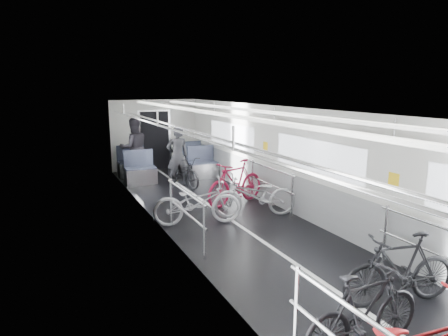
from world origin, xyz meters
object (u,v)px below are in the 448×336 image
object	(u,v)px
bike_right_mid	(256,196)
person_standing	(178,156)
bike_aisle	(183,171)
bike_right_near	(400,269)
person_seated	(134,148)
bike_left_mid	(364,312)
bike_left_far	(197,202)
bike_right_far	(236,183)

from	to	relation	value
bike_right_mid	person_standing	bearing A→B (deg)	-154.54
bike_aisle	bike_right_near	bearing A→B (deg)	-98.08
bike_aisle	person_seated	xyz separation A→B (m)	(-0.99, 1.80, 0.50)
bike_right_near	person_standing	size ratio (longest dim) A/B	0.95
bike_left_mid	person_standing	bearing A→B (deg)	-4.73
bike_left_far	person_seated	bearing A→B (deg)	15.27
bike_left_mid	person_standing	world-z (taller)	person_standing
bike_aisle	person_standing	xyz separation A→B (m)	(-0.12, 0.10, 0.43)
bike_right_mid	bike_aisle	size ratio (longest dim) A/B	1.10
bike_left_mid	bike_right_near	size ratio (longest dim) A/B	0.97
bike_left_mid	bike_right_mid	bearing A→B (deg)	-15.76
bike_left_far	person_seated	size ratio (longest dim) A/B	0.98
bike_aisle	bike_right_far	bearing A→B (deg)	-87.79
person_standing	person_seated	world-z (taller)	person_seated
bike_left_mid	person_standing	xyz separation A→B (m)	(0.56, 7.94, 0.39)
bike_left_far	bike_right_far	world-z (taller)	bike_right_far
bike_left_mid	bike_left_far	size ratio (longest dim) A/B	0.87
bike_right_near	bike_right_far	xyz separation A→B (m)	(0.10, 5.01, 0.05)
bike_right_mid	bike_aisle	xyz separation A→B (m)	(-0.54, 3.31, -0.04)
bike_right_far	person_seated	distance (m)	4.38
person_seated	bike_left_mid	bearing A→B (deg)	90.98
bike_left_mid	bike_right_far	xyz separation A→B (m)	(1.25, 5.56, 0.07)
bike_left_far	bike_right_near	bearing A→B (deg)	-149.41
bike_left_far	bike_aisle	xyz separation A→B (m)	(0.81, 3.22, -0.04)
bike_right_mid	bike_right_far	bearing A→B (deg)	-167.03
bike_right_near	person_standing	distance (m)	7.42
bike_left_far	bike_right_near	world-z (taller)	bike_right_near
person_standing	bike_right_near	bearing A→B (deg)	97.08
bike_left_mid	bike_right_mid	xyz separation A→B (m)	(1.22, 4.53, 0.01)
bike_left_far	bike_right_near	distance (m)	4.25
bike_left_mid	bike_left_far	distance (m)	4.61
bike_aisle	bike_left_far	bearing A→B (deg)	-115.79
bike_left_far	bike_right_far	distance (m)	1.67
bike_right_far	person_standing	xyz separation A→B (m)	(-0.69, 2.37, 0.32)
bike_right_near	bike_right_mid	xyz separation A→B (m)	(0.07, 3.98, -0.01)
bike_aisle	person_seated	bearing A→B (deg)	107.02
bike_left_mid	bike_right_near	distance (m)	1.28
bike_right_near	bike_left_far	bearing A→B (deg)	-150.72
bike_aisle	bike_left_mid	bearing A→B (deg)	-106.74
bike_left_far	person_standing	bearing A→B (deg)	1.50
person_seated	bike_right_far	bearing A→B (deg)	110.04
bike_right_far	person_seated	bearing A→B (deg)	-177.81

